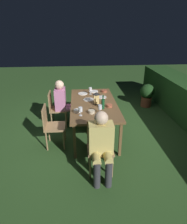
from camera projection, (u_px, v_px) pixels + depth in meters
The scene contains 21 objects.
ground_plane at pixel (94, 132), 4.53m from camera, with size 16.00×16.00×0.00m, color #2D5123.
dining_table at pixel (94, 105), 4.24m from camera, with size 1.96×0.99×0.75m.
chair_side_left_b at pixel (51, 124), 3.86m from camera, with size 0.42×0.40×0.87m.
chair_head_far at pixel (100, 145), 3.22m from camera, with size 0.40×0.42×0.87m.
person_in_mustard at pixel (101, 143), 2.98m from camera, with size 0.48×0.38×1.15m.
chair_side_left_a at pixel (56, 107), 4.66m from camera, with size 0.42×0.40×0.87m.
person_in_pink at pixel (63, 101), 4.61m from camera, with size 0.38×0.47×1.15m.
lantern_centerpiece at pixel (96, 97), 4.09m from camera, with size 0.15×0.15×0.27m.
green_bottle_on_table at pixel (103, 104), 3.87m from camera, with size 0.07×0.07×0.29m.
wine_glass_a at pixel (90, 90), 4.69m from camera, with size 0.08×0.08×0.17m.
wine_glass_b at pixel (100, 108), 3.67m from camera, with size 0.08×0.08×0.17m.
wine_glass_c at pixel (80, 110), 3.57m from camera, with size 0.08×0.08×0.17m.
plate_a at pixel (94, 91), 4.90m from camera, with size 0.24×0.24×0.01m, color white.
plate_b at pixel (88, 100), 4.37m from camera, with size 0.24×0.24×0.01m, color silver.
plate_c at pixel (102, 97), 4.51m from camera, with size 0.21×0.21×0.01m, color silver.
plate_d at pixel (83, 94), 4.75m from camera, with size 0.23×0.23×0.01m, color white.
bowl_olives at pixel (77, 111), 3.74m from camera, with size 0.13×0.13×0.06m.
bowl_bread at pixel (104, 91), 4.87m from camera, with size 0.14×0.14×0.05m.
bowl_salad at pixel (91, 112), 3.70m from camera, with size 0.13×0.13×0.06m.
bowl_dip at pixel (109, 106), 3.99m from camera, with size 0.13×0.13×0.06m.
potted_plant_by_hedge at pixel (147, 94), 5.83m from camera, with size 0.43×0.43×0.70m.
Camera 1 is at (3.91, -0.33, 2.31)m, focal length 30.92 mm.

